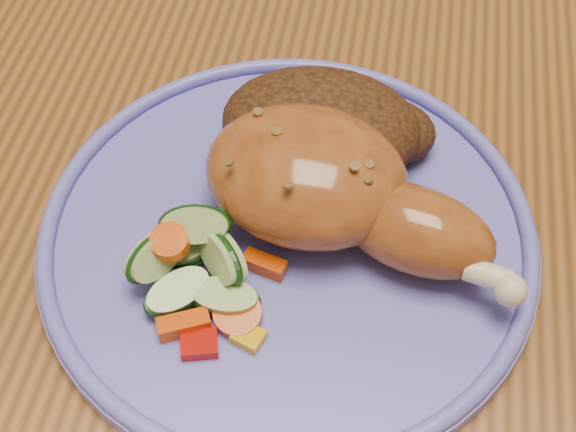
{
  "coord_description": "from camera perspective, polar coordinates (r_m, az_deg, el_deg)",
  "views": [
    {
      "loc": [
        -0.04,
        -0.34,
        1.15
      ],
      "look_at": [
        -0.08,
        -0.07,
        0.78
      ],
      "focal_mm": 50.0,
      "sensor_mm": 36.0,
      "label": 1
    }
  ],
  "objects": [
    {
      "name": "dining_table",
      "position": [
        0.59,
        9.07,
        -2.54
      ],
      "size": [
        0.9,
        1.4,
        0.75
      ],
      "color": "brown",
      "rests_on": "ground"
    },
    {
      "name": "plate_rim",
      "position": [
        0.47,
        0.0,
        -0.74
      ],
      "size": [
        0.29,
        0.29,
        0.01
      ],
      "primitive_type": "torus",
      "color": "#5C5BC3",
      "rests_on": "plate"
    },
    {
      "name": "vegetable_pile",
      "position": [
        0.45,
        -6.63,
        -3.76
      ],
      "size": [
        0.09,
        0.09,
        0.05
      ],
      "color": "#A50A05",
      "rests_on": "plate"
    },
    {
      "name": "rice_pilaf",
      "position": [
        0.5,
        2.65,
        6.3
      ],
      "size": [
        0.13,
        0.09,
        0.05
      ],
      "color": "#422310",
      "rests_on": "plate"
    },
    {
      "name": "chicken_leg",
      "position": [
        0.46,
        3.18,
        1.98
      ],
      "size": [
        0.19,
        0.12,
        0.06
      ],
      "color": "#98501F",
      "rests_on": "plate"
    },
    {
      "name": "plate",
      "position": [
        0.48,
        0.0,
        -1.52
      ],
      "size": [
        0.3,
        0.3,
        0.01
      ],
      "primitive_type": "cylinder",
      "color": "#5C5BC3",
      "rests_on": "dining_table"
    }
  ]
}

